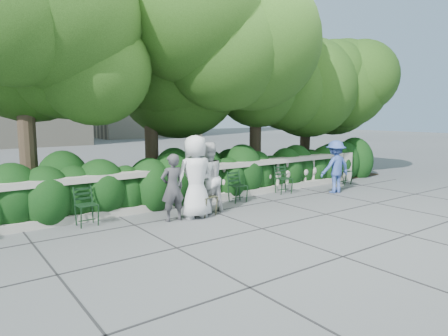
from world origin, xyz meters
TOP-DOWN VIEW (x-y plane):
  - ground at (0.00, 0.00)m, footprint 90.00×90.00m
  - balustrade at (0.00, 1.80)m, footprint 12.00×0.44m
  - shrub_hedge at (0.00, 3.00)m, footprint 15.00×2.60m
  - tree_canopy at (0.69, 3.19)m, footprint 15.04×6.52m
  - chair_b at (-3.31, 1.21)m, footprint 0.46×0.50m
  - chair_d at (2.43, 1.24)m, footprint 0.52×0.55m
  - chair_e at (0.64, 1.12)m, footprint 0.46×0.50m
  - chair_f at (5.16, 1.11)m, footprint 0.47×0.51m
  - chair_weathered at (-0.81, 0.42)m, footprint 0.53×0.56m
  - person_businessman at (-1.10, 0.58)m, footprint 0.96×0.66m
  - person_woman_grey at (-1.67, 0.63)m, footprint 0.56×0.38m
  - person_casual_man at (-0.63, 0.78)m, footprint 0.85×0.68m
  - person_older_blue at (3.79, 0.57)m, footprint 1.08×0.72m

SIDE VIEW (x-z plane):
  - ground at x=0.00m, z-range 0.00..0.00m
  - shrub_hedge at x=0.00m, z-range -0.85..0.85m
  - chair_b at x=-3.31m, z-range -0.42..0.42m
  - chair_d at x=2.43m, z-range -0.42..0.42m
  - chair_e at x=0.64m, z-range -0.42..0.42m
  - chair_f at x=5.16m, z-range -0.42..0.42m
  - chair_weathered at x=-0.81m, z-range -0.42..0.42m
  - balustrade at x=0.00m, z-range -0.01..0.99m
  - person_woman_grey at x=-1.67m, z-range 0.00..1.49m
  - person_older_blue at x=3.79m, z-range 0.00..1.56m
  - person_casual_man at x=-0.63m, z-range 0.00..1.68m
  - person_businessman at x=-1.10m, z-range 0.00..1.88m
  - tree_canopy at x=0.69m, z-range 0.57..7.35m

